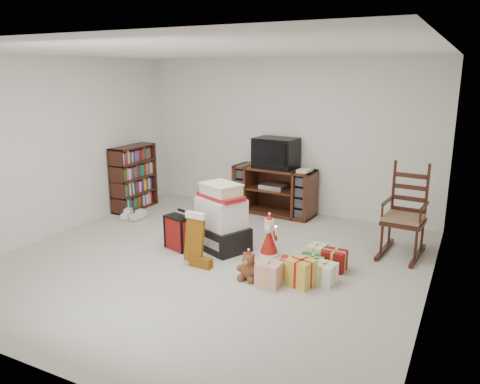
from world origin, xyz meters
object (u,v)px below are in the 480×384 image
(rocking_chair, at_px, (404,222))
(crt_television, at_px, (276,153))
(red_suitcase, at_px, (178,233))
(gift_cluster, at_px, (306,266))
(teddy_bear, at_px, (249,268))
(sneaker_pair, at_px, (132,216))
(gift_pile, at_px, (221,221))
(santa_figurine, at_px, (269,239))
(tv_stand, at_px, (274,191))
(bookshelf, at_px, (134,179))
(mrs_claus_figurine, at_px, (220,213))

(rocking_chair, height_order, crt_television, crt_television)
(red_suitcase, bearing_deg, gift_cluster, 15.56)
(teddy_bear, relative_size, sneaker_pair, 0.84)
(gift_pile, distance_m, santa_figurine, 0.68)
(gift_cluster, relative_size, crt_television, 1.56)
(tv_stand, bearing_deg, rocking_chair, -17.62)
(bookshelf, xyz_separation_m, mrs_claus_figurine, (1.81, -0.24, -0.29))
(santa_figurine, height_order, mrs_claus_figurine, mrs_claus_figurine)
(gift_pile, distance_m, crt_television, 1.90)
(bookshelf, relative_size, red_suitcase, 2.04)
(tv_stand, height_order, mrs_claus_figurine, tv_stand)
(red_suitcase, bearing_deg, santa_figurine, 33.99)
(rocking_chair, xyz_separation_m, santa_figurine, (-1.51, -0.83, -0.21))
(santa_figurine, height_order, gift_cluster, santa_figurine)
(rocking_chair, distance_m, gift_pile, 2.34)
(sneaker_pair, xyz_separation_m, gift_cluster, (3.18, -0.79, 0.07))
(gift_pile, relative_size, santa_figurine, 1.57)
(rocking_chair, height_order, gift_cluster, rocking_chair)
(santa_figurine, distance_m, crt_television, 2.00)
(gift_pile, bearing_deg, bookshelf, -179.82)
(rocking_chair, distance_m, crt_television, 2.39)
(red_suitcase, height_order, teddy_bear, red_suitcase)
(bookshelf, distance_m, santa_figurine, 3.05)
(red_suitcase, distance_m, teddy_bear, 1.30)
(crt_television, bearing_deg, mrs_claus_figurine, -109.01)
(gift_cluster, xyz_separation_m, crt_television, (-1.28, 2.11, 0.89))
(sneaker_pair, bearing_deg, crt_television, 23.54)
(sneaker_pair, bearing_deg, gift_pile, -25.24)
(sneaker_pair, bearing_deg, mrs_claus_figurine, -0.95)
(tv_stand, height_order, teddy_bear, tv_stand)
(tv_stand, height_order, gift_cluster, tv_stand)
(bookshelf, bearing_deg, sneaker_pair, -55.16)
(bookshelf, bearing_deg, santa_figurine, -17.42)
(crt_television, bearing_deg, red_suitcase, -99.90)
(rocking_chair, height_order, mrs_claus_figurine, rocking_chair)
(tv_stand, bearing_deg, sneaker_pair, -140.16)
(rocking_chair, height_order, gift_pile, rocking_chair)
(red_suitcase, bearing_deg, sneaker_pair, 168.35)
(red_suitcase, bearing_deg, mrs_claus_figurine, 103.30)
(bookshelf, distance_m, gift_pile, 2.45)
(red_suitcase, height_order, crt_television, crt_television)
(bookshelf, xyz_separation_m, teddy_bear, (2.98, -1.67, -0.38))
(gift_pile, xyz_separation_m, sneaker_pair, (-1.89, 0.48, -0.33))
(tv_stand, xyz_separation_m, gift_cluster, (1.30, -2.11, -0.26))
(red_suitcase, relative_size, teddy_bear, 1.68)
(tv_stand, bearing_deg, santa_figurine, -64.33)
(rocking_chair, height_order, red_suitcase, rocking_chair)
(bookshelf, xyz_separation_m, red_suitcase, (1.75, -1.26, -0.29))
(teddy_bear, relative_size, santa_figurine, 0.57)
(tv_stand, xyz_separation_m, red_suitcase, (-0.48, -2.08, -0.16))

